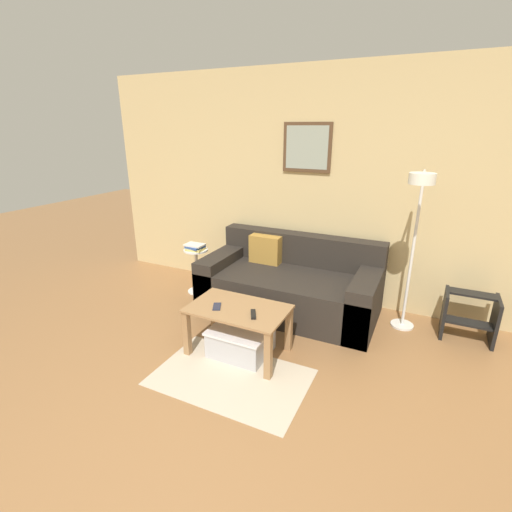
{
  "coord_description": "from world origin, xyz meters",
  "views": [
    {
      "loc": [
        1.13,
        -1.1,
        1.93
      ],
      "look_at": [
        -0.21,
        1.68,
        0.85
      ],
      "focal_mm": 26.0,
      "sensor_mm": 36.0,
      "label": 1
    }
  ],
  "objects": [
    {
      "name": "book_stack",
      "position": [
        -1.33,
        2.34,
        0.59
      ],
      "size": [
        0.23,
        0.19,
        0.07
      ],
      "color": "#D8C666",
      "rests_on": "side_table"
    },
    {
      "name": "coffee_table",
      "position": [
        -0.27,
        1.44,
        0.35
      ],
      "size": [
        0.86,
        0.53,
        0.44
      ],
      "color": "#997047",
      "rests_on": "ground_plane"
    },
    {
      "name": "storage_bin",
      "position": [
        -0.24,
        1.43,
        0.12
      ],
      "size": [
        0.52,
        0.44,
        0.25
      ],
      "color": "#B2B2B7",
      "rests_on": "ground_plane"
    },
    {
      "name": "step_stool",
      "position": [
        1.59,
        2.6,
        0.24
      ],
      "size": [
        0.46,
        0.33,
        0.45
      ],
      "color": "black",
      "rests_on": "ground_plane"
    },
    {
      "name": "side_table",
      "position": [
        -1.34,
        2.36,
        0.33
      ],
      "size": [
        0.29,
        0.29,
        0.55
      ],
      "color": "white",
      "rests_on": "ground_plane"
    },
    {
      "name": "ground_plane",
      "position": [
        0.0,
        0.0,
        0.0
      ],
      "size": [
        16.0,
        16.0,
        0.0
      ],
      "primitive_type": "plane",
      "color": "olive"
    },
    {
      "name": "wall_back",
      "position": [
        -0.0,
        2.93,
        1.28
      ],
      "size": [
        5.6,
        0.09,
        2.55
      ],
      "color": "tan",
      "rests_on": "ground_plane"
    },
    {
      "name": "floor_lamp",
      "position": [
        1.02,
        2.36,
        1.15
      ],
      "size": [
        0.22,
        0.55,
        1.57
      ],
      "color": "white",
      "rests_on": "ground_plane"
    },
    {
      "name": "couch",
      "position": [
        -0.16,
        2.43,
        0.28
      ],
      "size": [
        1.87,
        0.94,
        0.78
      ],
      "color": "#28231E",
      "rests_on": "ground_plane"
    },
    {
      "name": "remote_control",
      "position": [
        -0.09,
        1.37,
        0.45
      ],
      "size": [
        0.11,
        0.15,
        0.02
      ],
      "primitive_type": "cube",
      "rotation": [
        0.0,
        0.0,
        0.49
      ],
      "color": "black",
      "rests_on": "coffee_table"
    },
    {
      "name": "cell_phone",
      "position": [
        -0.44,
        1.37,
        0.45
      ],
      "size": [
        0.12,
        0.15,
        0.01
      ],
      "primitive_type": "cube",
      "rotation": [
        0.0,
        0.0,
        0.47
      ],
      "color": "#1E2338",
      "rests_on": "coffee_table"
    },
    {
      "name": "area_rug",
      "position": [
        -0.15,
        1.08,
        0.0
      ],
      "size": [
        1.23,
        0.79,
        0.01
      ],
      "primitive_type": "cube",
      "color": "#C1B299",
      "rests_on": "ground_plane"
    }
  ]
}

